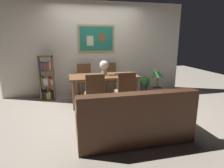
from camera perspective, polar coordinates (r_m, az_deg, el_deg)
name	(u,v)px	position (r m, az deg, el deg)	size (l,w,h in m)	color
ground_plane	(107,109)	(4.40, -1.56, -7.57)	(12.00, 12.00, 0.00)	gray
wall_back_with_painting	(96,49)	(5.53, -4.74, 10.62)	(5.20, 0.14, 2.60)	silver
dining_table	(104,79)	(4.61, -2.55, 1.58)	(1.64, 0.81, 0.72)	brown
dining_chair_far_left	(85,78)	(5.26, -8.33, 1.92)	(0.40, 0.41, 0.91)	brown
dining_chair_near_left	(95,91)	(3.86, -5.28, -2.25)	(0.40, 0.41, 0.91)	brown
dining_chair_far_right	(110,76)	(5.41, -0.57, 2.40)	(0.40, 0.41, 0.91)	brown
dining_chair_near_right	(125,89)	(4.04, 4.03, -1.51)	(0.40, 0.41, 0.91)	brown
leather_couch	(133,120)	(3.10, 6.28, -10.84)	(1.80, 0.84, 0.84)	#472819
bookshelf	(47,80)	(5.21, -19.12, 1.29)	(0.36, 0.28, 1.16)	brown
potted_ivy	(144,83)	(5.77, 9.80, 0.21)	(0.32, 0.32, 0.55)	#4C4742
potted_palm	(157,86)	(5.49, 13.55, -0.52)	(0.38, 0.40, 0.83)	#4C4742
flower_vase	(104,66)	(4.59, -2.39, 5.41)	(0.22, 0.22, 0.35)	tan
tv_remote	(118,74)	(4.71, 1.70, 3.13)	(0.16, 0.05, 0.02)	black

